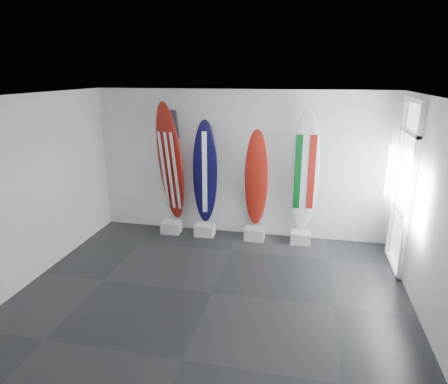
% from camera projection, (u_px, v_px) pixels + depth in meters
% --- Properties ---
extents(floor, '(6.00, 6.00, 0.00)m').
position_uv_depth(floor, '(212.00, 293.00, 6.16)').
color(floor, black).
rests_on(floor, ground).
extents(ceiling, '(6.00, 6.00, 0.00)m').
position_uv_depth(ceiling, '(210.00, 96.00, 5.28)').
color(ceiling, white).
rests_on(ceiling, wall_back).
extents(wall_back, '(6.00, 0.00, 6.00)m').
position_uv_depth(wall_back, '(239.00, 164.00, 8.06)').
color(wall_back, silver).
rests_on(wall_back, ground).
extents(wall_front, '(6.00, 0.00, 6.00)m').
position_uv_depth(wall_front, '(143.00, 292.00, 3.38)').
color(wall_front, silver).
rests_on(wall_front, ground).
extents(wall_left, '(0.00, 5.00, 5.00)m').
position_uv_depth(wall_left, '(29.00, 190.00, 6.30)').
color(wall_left, silver).
rests_on(wall_left, ground).
extents(wall_right, '(0.00, 5.00, 5.00)m').
position_uv_depth(wall_right, '(434.00, 217.00, 5.14)').
color(wall_right, silver).
rests_on(wall_right, ground).
extents(display_block_usa, '(0.40, 0.30, 0.24)m').
position_uv_depth(display_block_usa, '(171.00, 227.00, 8.44)').
color(display_block_usa, silver).
rests_on(display_block_usa, floor).
extents(surfboard_usa, '(0.68, 0.59, 2.55)m').
position_uv_depth(surfboard_usa, '(170.00, 163.00, 8.13)').
color(surfboard_usa, maroon).
rests_on(surfboard_usa, display_block_usa).
extents(display_block_navy, '(0.40, 0.30, 0.24)m').
position_uv_depth(display_block_navy, '(205.00, 230.00, 8.30)').
color(display_block_navy, silver).
rests_on(display_block_navy, floor).
extents(surfboard_navy, '(0.56, 0.40, 2.20)m').
position_uv_depth(surfboard_navy, '(205.00, 173.00, 8.03)').
color(surfboard_navy, black).
rests_on(surfboard_navy, display_block_navy).
extents(display_block_swiss, '(0.40, 0.30, 0.24)m').
position_uv_depth(display_block_swiss, '(255.00, 234.00, 8.09)').
color(display_block_swiss, silver).
rests_on(display_block_swiss, floor).
extents(surfboard_swiss, '(0.50, 0.41, 2.06)m').
position_uv_depth(surfboard_swiss, '(256.00, 179.00, 7.85)').
color(surfboard_swiss, maroon).
rests_on(surfboard_swiss, display_block_swiss).
extents(display_block_italy, '(0.40, 0.30, 0.24)m').
position_uv_depth(display_block_italy, '(301.00, 238.00, 7.91)').
color(display_block_italy, silver).
rests_on(display_block_italy, floor).
extents(surfboard_italy, '(0.56, 0.23, 2.43)m').
position_uv_depth(surfboard_italy, '(305.00, 172.00, 7.61)').
color(surfboard_italy, silver).
rests_on(surfboard_italy, display_block_italy).
extents(wall_outlet, '(0.09, 0.02, 0.13)m').
position_uv_depth(wall_outlet, '(132.00, 209.00, 8.85)').
color(wall_outlet, silver).
rests_on(wall_outlet, wall_back).
extents(glass_door, '(0.12, 1.16, 2.85)m').
position_uv_depth(glass_door, '(404.00, 189.00, 6.62)').
color(glass_door, white).
rests_on(glass_door, floor).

